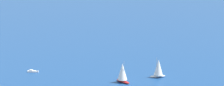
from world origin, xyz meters
TOP-DOWN VIEW (x-y plane):
  - sailboat_far_port at (37.10, -27.18)m, footprint 7.54×4.71m
  - sailboat_far_stbd at (34.94, -44.32)m, footprint 4.95×7.27m
  - motorboat_inshore at (70.31, -0.20)m, footprint 3.93×4.82m

SIDE VIEW (x-z plane):
  - motorboat_inshore at x=70.31m, z-range -0.33..1.12m
  - sailboat_far_stbd at x=34.94m, z-range -0.39..8.67m
  - sailboat_far_port at x=37.10m, z-range -0.41..8.98m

